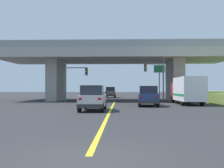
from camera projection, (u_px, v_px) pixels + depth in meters
The scene contains 10 objects.
ground at pixel (115, 100), 37.78m from camera, with size 160.00×160.00×0.00m, color #2B2B2D.
overpass_bridge at pixel (115, 61), 37.87m from camera, with size 32.50×10.50×7.94m.
lane_divider_stripe at pixel (110, 111), 20.79m from camera, with size 0.20×27.83×0.01m, color yellow.
suv_lead at pixel (93, 98), 20.82m from camera, with size 1.94×4.31×2.02m.
suv_crossing at pixel (148, 96), 26.20m from camera, with size 2.23×4.82×2.02m.
box_truck at pixel (187, 90), 28.82m from camera, with size 2.33×7.42×2.98m.
sedan_oncoming at pixel (111, 92), 48.88m from camera, with size 1.90×4.64×2.02m.
traffic_signal_nearside at pixel (157, 75), 33.02m from camera, with size 2.52×0.36×5.70m.
traffic_signal_farside at pixel (74, 77), 33.20m from camera, with size 2.92×0.36×5.05m.
highway_sign at pixel (159, 74), 34.24m from camera, with size 1.48×0.17×5.00m.
Camera 1 is at (0.86, -6.88, 1.81)m, focal length 41.78 mm.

